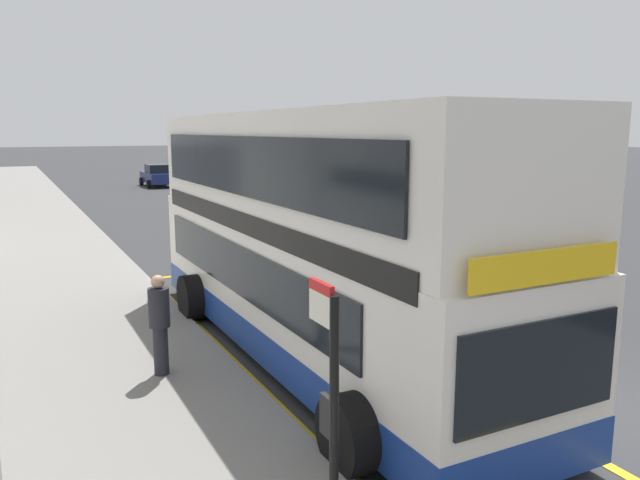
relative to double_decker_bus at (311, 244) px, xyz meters
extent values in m
plane|color=#333335|center=(2.46, 28.00, -2.07)|extent=(260.00, 260.00, 0.00)
cube|color=gray|center=(-4.54, 28.00, -2.00)|extent=(6.00, 76.00, 0.14)
cube|color=white|center=(0.01, 0.01, -0.72)|extent=(2.55, 10.86, 2.30)
cube|color=white|center=(0.01, 0.01, 1.38)|extent=(2.52, 10.65, 1.90)
cube|color=navy|center=(0.01, 0.01, -1.57)|extent=(2.57, 10.88, 0.60)
cube|color=black|center=(0.01, 0.01, 0.45)|extent=(2.58, 10.00, 0.36)
cube|color=black|center=(-1.29, 0.41, -0.42)|extent=(0.04, 8.69, 0.90)
cube|color=black|center=(-1.29, 0.01, 1.43)|extent=(0.04, 9.56, 1.00)
cube|color=black|center=(0.01, -5.44, -0.47)|extent=(2.24, 0.04, 1.10)
cube|color=yellow|center=(0.01, -5.44, 0.65)|extent=(2.04, 0.04, 0.36)
cylinder|color=black|center=(-1.36, -3.90, -1.57)|extent=(0.56, 1.00, 1.00)
cylinder|color=black|center=(1.37, -3.90, -1.57)|extent=(0.56, 1.00, 1.00)
cylinder|color=black|center=(-1.36, 3.00, -1.57)|extent=(0.56, 1.00, 1.00)
cylinder|color=black|center=(1.37, 3.00, -1.57)|extent=(0.56, 1.00, 1.00)
cube|color=gold|center=(-1.46, 0.14, -2.06)|extent=(0.16, 14.27, 0.01)
cube|color=gold|center=(1.50, 0.14, -2.06)|extent=(0.16, 14.27, 0.01)
cube|color=gold|center=(0.02, 7.20, -2.06)|extent=(3.13, 0.16, 0.01)
cylinder|color=black|center=(-2.33, -5.19, -0.67)|extent=(0.09, 0.09, 2.50)
cube|color=silver|center=(-2.33, -4.93, 0.40)|extent=(0.05, 0.42, 0.30)
cube|color=red|center=(-2.33, -4.93, 0.60)|extent=(0.05, 0.42, 0.10)
cube|color=black|center=(-2.33, -5.09, -0.63)|extent=(0.06, 0.28, 0.40)
cube|color=slate|center=(5.06, 11.39, -1.41)|extent=(1.76, 4.20, 0.72)
cube|color=black|center=(5.06, 11.29, -0.75)|extent=(1.52, 1.90, 0.60)
cylinder|color=black|center=(4.12, 12.69, -1.77)|extent=(0.22, 0.60, 0.60)
cylinder|color=black|center=(5.99, 12.69, -1.77)|extent=(0.22, 0.60, 0.60)
cylinder|color=black|center=(4.12, 10.09, -1.77)|extent=(0.22, 0.60, 0.60)
cylinder|color=black|center=(5.99, 10.09, -1.77)|extent=(0.22, 0.60, 0.60)
cube|color=#196066|center=(7.16, 17.10, -1.41)|extent=(1.76, 4.20, 0.72)
cube|color=black|center=(7.16, 17.00, -0.75)|extent=(1.52, 1.90, 0.60)
cylinder|color=black|center=(6.22, 18.41, -1.77)|extent=(0.22, 0.60, 0.60)
cylinder|color=black|center=(8.09, 18.41, -1.77)|extent=(0.22, 0.60, 0.60)
cylinder|color=black|center=(6.22, 15.80, -1.77)|extent=(0.22, 0.60, 0.60)
cylinder|color=black|center=(8.09, 15.80, -1.77)|extent=(0.22, 0.60, 0.60)
cube|color=navy|center=(5.22, 36.05, -1.41)|extent=(1.76, 4.20, 0.72)
cube|color=black|center=(5.22, 35.95, -0.75)|extent=(1.52, 1.90, 0.60)
cylinder|color=black|center=(4.28, 37.35, -1.77)|extent=(0.22, 0.60, 0.60)
cylinder|color=black|center=(6.15, 37.35, -1.77)|extent=(0.22, 0.60, 0.60)
cylinder|color=black|center=(4.28, 34.75, -1.77)|extent=(0.22, 0.60, 0.60)
cylinder|color=black|center=(6.15, 34.75, -1.77)|extent=(0.22, 0.60, 0.60)
cylinder|color=#26262D|center=(-2.80, -0.12, -1.52)|extent=(0.24, 0.24, 0.81)
cylinder|color=#26262D|center=(-2.80, -0.12, -0.79)|extent=(0.34, 0.34, 0.64)
sphere|color=tan|center=(-2.80, -0.12, -0.36)|extent=(0.22, 0.22, 0.22)
camera|label=1|loc=(-4.87, -9.87, 2.03)|focal=34.68mm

